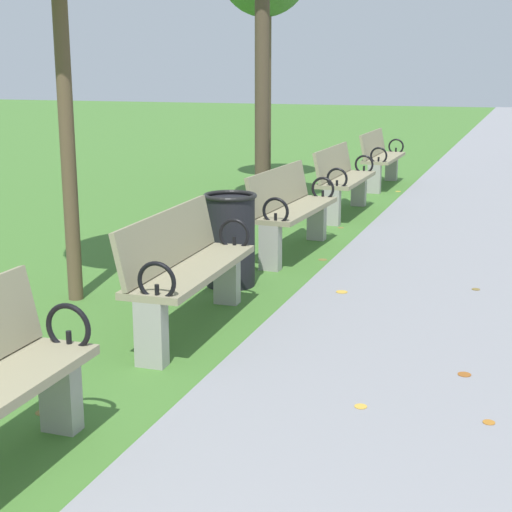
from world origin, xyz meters
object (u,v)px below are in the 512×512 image
park_bench_6 (381,157)px  trash_bin (230,239)px  park_bench_3 (186,268)px  park_bench_4 (291,208)px  park_bench_5 (343,179)px

park_bench_6 → trash_bin: (-0.15, -6.43, -0.06)m
park_bench_3 → park_bench_4: same height
park_bench_3 → park_bench_4: bearing=90.0°
park_bench_5 → park_bench_4: bearing=-90.0°
park_bench_4 → park_bench_6: same height
park_bench_5 → park_bench_6: size_ratio=1.00×
park_bench_3 → park_bench_6: 7.71m
park_bench_5 → park_bench_6: 2.69m
park_bench_5 → trash_bin: 3.74m
park_bench_4 → park_bench_6: (-0.00, 5.06, 0.00)m
park_bench_3 → park_bench_6: same height
park_bench_3 → park_bench_6: bearing=90.0°
park_bench_4 → park_bench_6: 5.06m
park_bench_4 → trash_bin: (-0.15, -1.38, -0.06)m
park_bench_3 → park_bench_6: (-0.00, 7.71, 0.00)m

